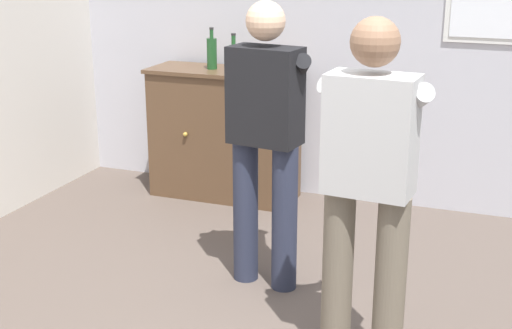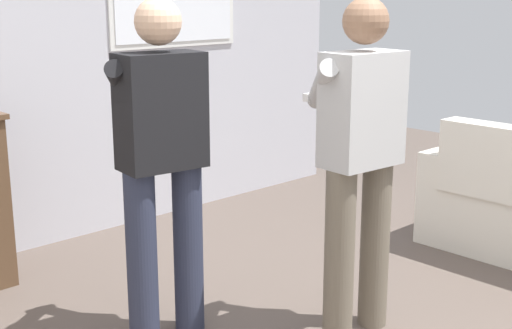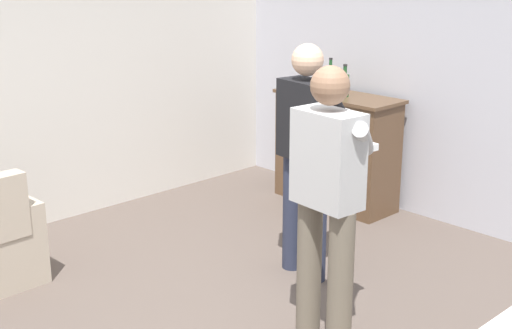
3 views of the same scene
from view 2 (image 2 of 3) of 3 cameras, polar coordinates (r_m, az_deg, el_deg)
name	(u,v)px [view 2 (image 2 of 3)]	position (r m, az deg, el deg)	size (l,w,h in m)	color
wall_back_with_window	(58,36)	(5.02, -15.59, 9.86)	(5.20, 0.15, 2.80)	silver
person_standing_left	(161,156)	(3.44, -7.59, 0.70)	(0.55, 0.50, 1.68)	#282D42
person_standing_right	(359,153)	(3.50, 8.25, 0.90)	(0.56, 0.49, 1.68)	#6B6051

